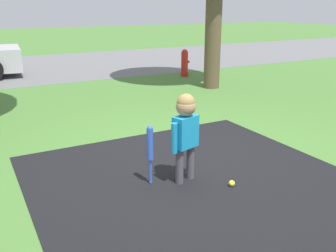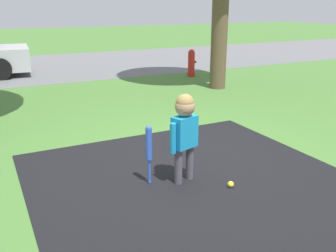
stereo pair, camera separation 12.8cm
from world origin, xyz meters
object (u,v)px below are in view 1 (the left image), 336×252
Objects in this scene: baseball_bat at (150,147)px; sports_ball at (232,183)px; child at (186,126)px; fire_hydrant at (185,63)px.

baseball_bat is 0.99m from sports_ball.
child is 14.41× the size of sports_ball.
sports_ball is 6.69m from fire_hydrant.
baseball_bat is (-0.37, 0.12, -0.22)m from child.
child is 0.82m from sports_ball.
baseball_bat is 0.92× the size of fire_hydrant.
child reaches higher than fire_hydrant.
baseball_bat is 6.64m from fire_hydrant.
child is at bearing -120.95° from fire_hydrant.
child is 6.55m from fire_hydrant.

